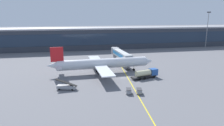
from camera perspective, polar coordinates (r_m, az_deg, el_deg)
name	(u,v)px	position (r m, az deg, el deg)	size (l,w,h in m)	color
ground_plane	(123,77)	(79.43, 3.13, -3.97)	(700.00, 700.00, 0.00)	slate
apron_lead_in_line	(127,76)	(81.73, 4.04, -3.48)	(0.30, 80.00, 0.01)	yellow
terminal_building	(124,37)	(149.76, 3.39, 7.10)	(222.03, 18.01, 14.52)	#2D333D
main_airliner	(102,63)	(84.19, -2.67, -0.12)	(44.12, 35.07, 11.40)	silver
jet_bridge	(120,54)	(98.60, 2.32, 2.49)	(5.30, 23.72, 6.72)	#B2B7BC
fuel_tanker	(146,74)	(79.04, 9.45, -2.90)	(11.08, 5.10, 3.25)	#232326
belt_loader	(66,87)	(68.20, -12.47, -6.37)	(7.00, 3.46, 3.49)	gray
baggage_cart_0	(129,91)	(63.70, 4.61, -7.72)	(2.07, 2.90, 1.48)	gray
baggage_cart_1	(139,91)	(64.03, 7.49, -7.68)	(2.07, 2.90, 1.48)	gray
apron_light_mast_0	(207,27)	(163.03, 24.86, 9.01)	(2.80, 0.50, 25.25)	gray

